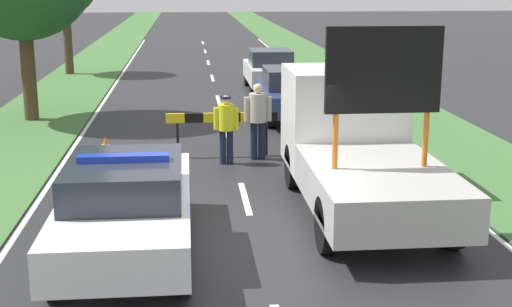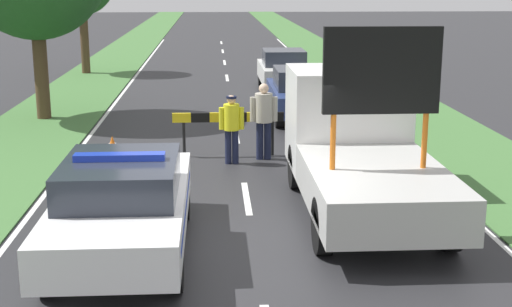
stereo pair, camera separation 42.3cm
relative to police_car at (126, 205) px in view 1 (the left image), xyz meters
name	(u,v)px [view 1 (the left image)]	position (x,y,z in m)	size (l,w,h in m)	color
ground_plane	(257,244)	(2.01, 0.21, -0.78)	(160.00, 160.00, 0.00)	#28282B
lane_markings	(222,112)	(2.01, 11.81, -0.78)	(7.95, 54.76, 0.01)	silver
grass_verge_left	(81,78)	(-3.54, 20.21, -0.77)	(3.07, 120.00, 0.03)	#427038
grass_verge_right	(339,74)	(7.57, 20.21, -0.77)	(3.07, 120.00, 0.03)	#427038
police_car	(126,205)	(0.00, 0.00, 0.00)	(1.92, 4.87, 1.59)	white
work_truck	(356,142)	(4.02, 2.13, 0.39)	(2.22, 5.60, 3.39)	white
road_barrier	(222,121)	(1.75, 6.00, 0.08)	(2.62, 0.08, 1.05)	black
police_officer	(226,123)	(1.80, 5.30, 0.15)	(0.56, 0.36, 1.57)	#191E38
pedestrian_civilian	(258,115)	(2.56, 5.66, 0.26)	(0.64, 0.41, 1.78)	#191E38
traffic_cone_near_police	(309,130)	(4.08, 7.43, -0.49)	(0.43, 0.43, 0.60)	black
traffic_cone_centre_front	(106,148)	(-0.99, 6.07, -0.53)	(0.37, 0.37, 0.52)	black
queued_car_hatch_blue	(290,93)	(4.01, 10.47, 0.00)	(1.73, 4.12, 1.53)	navy
queued_car_van_white	(270,70)	(4.06, 16.11, -0.01)	(1.72, 4.00, 1.53)	silver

